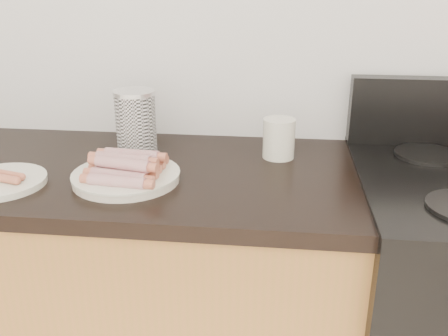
# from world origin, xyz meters

# --- Properties ---
(wall_back) EXTENTS (4.00, 0.04, 2.60)m
(wall_back) POSITION_xyz_m (0.00, 2.00, 1.30)
(wall_back) COLOR silver
(wall_back) RESTS_ON ground
(burner_far_left) EXTENTS (0.18, 0.18, 0.01)m
(burner_far_left) POSITION_xyz_m (0.61, 1.84, 0.92)
(burner_far_left) COLOR black
(burner_far_left) RESTS_ON stove
(main_plate) EXTENTS (0.33, 0.33, 0.02)m
(main_plate) POSITION_xyz_m (-0.19, 1.60, 0.91)
(main_plate) COLOR silver
(main_plate) RESTS_ON counter_slab
(side_plate) EXTENTS (0.28, 0.28, 0.02)m
(side_plate) POSITION_xyz_m (-0.49, 1.54, 0.91)
(side_plate) COLOR white
(side_plate) RESTS_ON counter_slab
(hotdog_pile) EXTENTS (0.14, 0.22, 0.06)m
(hotdog_pile) POSITION_xyz_m (-0.19, 1.60, 0.94)
(hotdog_pile) COLOR maroon
(hotdog_pile) RESTS_ON main_plate
(canister) EXTENTS (0.12, 0.12, 0.18)m
(canister) POSITION_xyz_m (-0.22, 1.82, 0.99)
(canister) COLOR white
(canister) RESTS_ON counter_slab
(mug) EXTENTS (0.12, 0.12, 0.11)m
(mug) POSITION_xyz_m (0.19, 1.82, 0.96)
(mug) COLOR silver
(mug) RESTS_ON counter_slab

